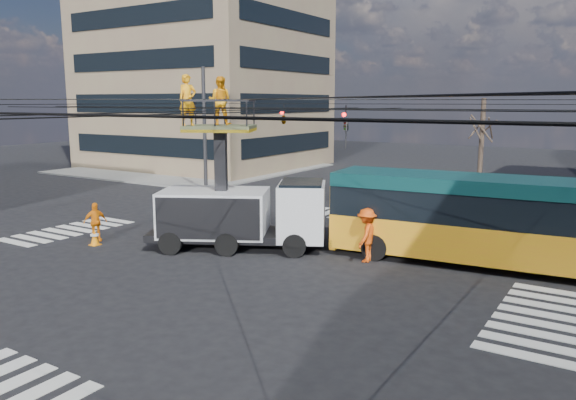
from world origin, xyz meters
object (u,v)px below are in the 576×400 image
(traffic_cone, at_px, (95,237))
(worker_ground, at_px, (95,222))
(flagger, at_px, (366,235))
(utility_truck, at_px, (241,195))
(city_bus, at_px, (498,219))

(traffic_cone, bearing_deg, worker_ground, 136.80)
(traffic_cone, height_order, worker_ground, worker_ground)
(flagger, bearing_deg, utility_truck, -86.29)
(city_bus, height_order, traffic_cone, city_bus)
(traffic_cone, xyz_separation_m, flagger, (10.46, 3.72, 0.66))
(utility_truck, relative_size, flagger, 3.64)
(utility_truck, xyz_separation_m, traffic_cone, (-5.42, -2.82, -1.83))
(city_bus, relative_size, traffic_cone, 18.04)
(utility_truck, relative_size, worker_ground, 4.40)
(flagger, bearing_deg, worker_ground, -79.92)
(city_bus, xyz_separation_m, flagger, (-4.21, -1.85, -0.73))
(city_bus, distance_m, flagger, 4.66)
(city_bus, height_order, worker_ground, city_bus)
(utility_truck, height_order, flagger, utility_truck)
(flagger, bearing_deg, traffic_cone, -76.80)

